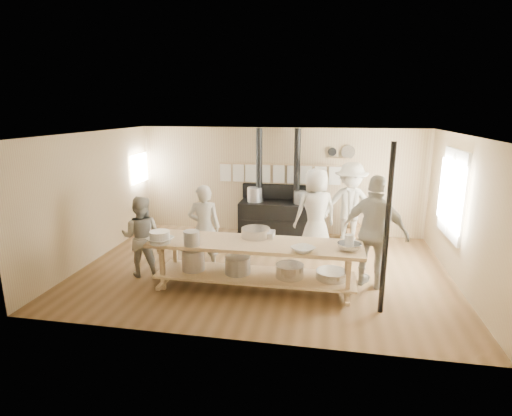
{
  "coord_description": "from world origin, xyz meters",
  "views": [
    {
      "loc": [
        1.15,
        -7.18,
        3.04
      ],
      "look_at": [
        -0.18,
        0.2,
        1.17
      ],
      "focal_mm": 28.0,
      "sensor_mm": 36.0,
      "label": 1
    }
  ],
  "objects_px": {
    "stove": "(277,215)",
    "prep_table": "(254,261)",
    "roasting_pan": "(262,234)",
    "cook_right": "(375,232)",
    "cook_far_left": "(204,228)",
    "cook_by_window": "(350,206)",
    "chair": "(352,233)",
    "cook_center": "(316,212)",
    "cook_left": "(141,236)"
  },
  "relations": [
    {
      "from": "prep_table",
      "to": "cook_by_window",
      "type": "distance_m",
      "value": 3.0
    },
    {
      "from": "prep_table",
      "to": "cook_right",
      "type": "xyz_separation_m",
      "value": [
        2.01,
        0.48,
        0.47
      ]
    },
    {
      "from": "cook_center",
      "to": "chair",
      "type": "relative_size",
      "value": 2.09
    },
    {
      "from": "stove",
      "to": "cook_right",
      "type": "bearing_deg",
      "value": -51.72
    },
    {
      "from": "roasting_pan",
      "to": "cook_far_left",
      "type": "bearing_deg",
      "value": 162.18
    },
    {
      "from": "cook_by_window",
      "to": "cook_far_left",
      "type": "bearing_deg",
      "value": -152.35
    },
    {
      "from": "stove",
      "to": "cook_far_left",
      "type": "bearing_deg",
      "value": -115.45
    },
    {
      "from": "cook_center",
      "to": "cook_left",
      "type": "bearing_deg",
      "value": 4.51
    },
    {
      "from": "cook_center",
      "to": "cook_far_left",
      "type": "bearing_deg",
      "value": 6.61
    },
    {
      "from": "roasting_pan",
      "to": "prep_table",
      "type": "bearing_deg",
      "value": -102.51
    },
    {
      "from": "stove",
      "to": "cook_center",
      "type": "height_order",
      "value": "stove"
    },
    {
      "from": "cook_left",
      "to": "stove",
      "type": "bearing_deg",
      "value": -136.64
    },
    {
      "from": "cook_left",
      "to": "cook_center",
      "type": "height_order",
      "value": "cook_center"
    },
    {
      "from": "prep_table",
      "to": "cook_center",
      "type": "relative_size",
      "value": 1.94
    },
    {
      "from": "stove",
      "to": "cook_far_left",
      "type": "xyz_separation_m",
      "value": [
        -1.1,
        -2.31,
        0.31
      ]
    },
    {
      "from": "prep_table",
      "to": "cook_by_window",
      "type": "height_order",
      "value": "cook_by_window"
    },
    {
      "from": "cook_center",
      "to": "roasting_pan",
      "type": "bearing_deg",
      "value": 36.9
    },
    {
      "from": "prep_table",
      "to": "cook_far_left",
      "type": "height_order",
      "value": "cook_far_left"
    },
    {
      "from": "cook_far_left",
      "to": "roasting_pan",
      "type": "relative_size",
      "value": 3.81
    },
    {
      "from": "cook_far_left",
      "to": "cook_right",
      "type": "height_order",
      "value": "cook_right"
    },
    {
      "from": "cook_far_left",
      "to": "chair",
      "type": "distance_m",
      "value": 3.58
    },
    {
      "from": "cook_left",
      "to": "cook_by_window",
      "type": "relative_size",
      "value": 0.78
    },
    {
      "from": "stove",
      "to": "cook_center",
      "type": "distance_m",
      "value": 1.5
    },
    {
      "from": "cook_right",
      "to": "chair",
      "type": "relative_size",
      "value": 2.23
    },
    {
      "from": "stove",
      "to": "cook_right",
      "type": "xyz_separation_m",
      "value": [
        2.0,
        -2.54,
        0.47
      ]
    },
    {
      "from": "chair",
      "to": "roasting_pan",
      "type": "xyz_separation_m",
      "value": [
        -1.71,
        -2.42,
        0.64
      ]
    },
    {
      "from": "cook_left",
      "to": "roasting_pan",
      "type": "height_order",
      "value": "cook_left"
    },
    {
      "from": "cook_left",
      "to": "cook_center",
      "type": "relative_size",
      "value": 0.82
    },
    {
      "from": "stove",
      "to": "roasting_pan",
      "type": "relative_size",
      "value": 5.94
    },
    {
      "from": "prep_table",
      "to": "cook_by_window",
      "type": "xyz_separation_m",
      "value": [
        1.69,
        2.44,
        0.44
      ]
    },
    {
      "from": "cook_left",
      "to": "cook_by_window",
      "type": "distance_m",
      "value": 4.45
    },
    {
      "from": "prep_table",
      "to": "roasting_pan",
      "type": "height_order",
      "value": "roasting_pan"
    },
    {
      "from": "cook_far_left",
      "to": "cook_right",
      "type": "relative_size",
      "value": 0.85
    },
    {
      "from": "stove",
      "to": "cook_far_left",
      "type": "relative_size",
      "value": 1.56
    },
    {
      "from": "stove",
      "to": "roasting_pan",
      "type": "distance_m",
      "value": 2.71
    },
    {
      "from": "stove",
      "to": "cook_center",
      "type": "bearing_deg",
      "value": -48.67
    },
    {
      "from": "cook_far_left",
      "to": "cook_left",
      "type": "xyz_separation_m",
      "value": [
        -1.06,
        -0.48,
        -0.08
      ]
    },
    {
      "from": "chair",
      "to": "roasting_pan",
      "type": "height_order",
      "value": "roasting_pan"
    },
    {
      "from": "cook_center",
      "to": "stove",
      "type": "bearing_deg",
      "value": -72.79
    },
    {
      "from": "stove",
      "to": "cook_right",
      "type": "distance_m",
      "value": 3.27
    },
    {
      "from": "prep_table",
      "to": "cook_far_left",
      "type": "xyz_separation_m",
      "value": [
        -1.1,
        0.71,
        0.31
      ]
    },
    {
      "from": "cook_left",
      "to": "chair",
      "type": "height_order",
      "value": "cook_left"
    },
    {
      "from": "cook_by_window",
      "to": "roasting_pan",
      "type": "relative_size",
      "value": 4.4
    },
    {
      "from": "cook_far_left",
      "to": "cook_by_window",
      "type": "bearing_deg",
      "value": -162.8
    },
    {
      "from": "stove",
      "to": "cook_by_window",
      "type": "height_order",
      "value": "stove"
    },
    {
      "from": "chair",
      "to": "roasting_pan",
      "type": "relative_size",
      "value": 2.02
    },
    {
      "from": "stove",
      "to": "prep_table",
      "type": "bearing_deg",
      "value": -90.04
    },
    {
      "from": "stove",
      "to": "cook_right",
      "type": "height_order",
      "value": "stove"
    },
    {
      "from": "prep_table",
      "to": "roasting_pan",
      "type": "xyz_separation_m",
      "value": [
        0.07,
        0.33,
        0.38
      ]
    },
    {
      "from": "stove",
      "to": "cook_by_window",
      "type": "bearing_deg",
      "value": -18.86
    }
  ]
}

